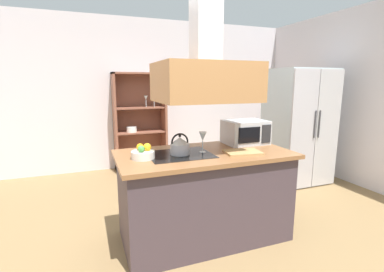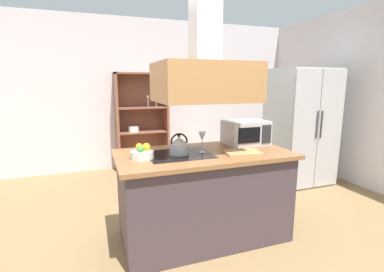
% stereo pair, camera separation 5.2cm
% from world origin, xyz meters
% --- Properties ---
extents(ground_plane, '(7.80, 7.80, 0.00)m').
position_xyz_m(ground_plane, '(0.00, 0.00, 0.00)').
color(ground_plane, olive).
extents(wall_back, '(6.00, 0.12, 2.70)m').
position_xyz_m(wall_back, '(0.00, 3.00, 1.35)').
color(wall_back, silver).
rests_on(wall_back, ground).
extents(kitchen_island, '(1.70, 0.87, 0.90)m').
position_xyz_m(kitchen_island, '(0.13, 0.20, 0.45)').
color(kitchen_island, '#43363C').
rests_on(kitchen_island, ground).
extents(range_hood, '(0.90, 0.70, 1.30)m').
position_xyz_m(range_hood, '(0.13, 0.20, 1.70)').
color(range_hood, '#B27946').
extents(refrigerator, '(0.90, 0.78, 1.78)m').
position_xyz_m(refrigerator, '(2.18, 1.24, 0.89)').
color(refrigerator, '#B3C2C6').
rests_on(refrigerator, ground).
extents(dish_cabinet, '(0.92, 0.40, 1.74)m').
position_xyz_m(dish_cabinet, '(-0.04, 2.78, 0.77)').
color(dish_cabinet, brown).
rests_on(dish_cabinet, ground).
extents(kettle, '(0.18, 0.18, 0.20)m').
position_xyz_m(kettle, '(-0.13, 0.20, 0.99)').
color(kettle, '#B0B1BE').
rests_on(kettle, kitchen_island).
extents(cutting_board, '(0.37, 0.29, 0.02)m').
position_xyz_m(cutting_board, '(0.46, 0.04, 0.91)').
color(cutting_board, tan).
rests_on(cutting_board, kitchen_island).
extents(microwave, '(0.46, 0.35, 0.26)m').
position_xyz_m(microwave, '(0.71, 0.41, 1.03)').
color(microwave, '#B7BABF').
rests_on(microwave, kitchen_island).
extents(wine_glass_on_counter, '(0.08, 0.08, 0.21)m').
position_xyz_m(wine_glass_on_counter, '(0.11, 0.20, 1.05)').
color(wine_glass_on_counter, silver).
rests_on(wine_glass_on_counter, kitchen_island).
extents(fruit_bowl, '(0.21, 0.21, 0.14)m').
position_xyz_m(fruit_bowl, '(-0.48, 0.19, 0.95)').
color(fruit_bowl, silver).
rests_on(fruit_bowl, kitchen_island).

